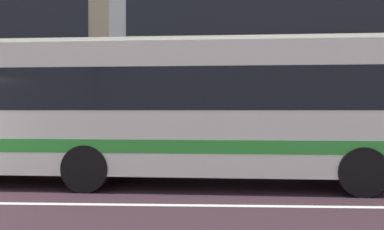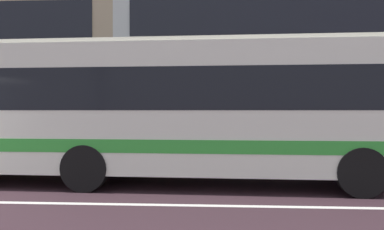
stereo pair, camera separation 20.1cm
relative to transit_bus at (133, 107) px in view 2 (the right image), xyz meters
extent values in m
cube|color=silver|center=(6.82, 12.22, 3.31)|extent=(18.56, 9.87, 10.24)
cube|color=black|center=(6.82, 7.27, 4.13)|extent=(17.08, 0.04, 2.05)
cube|color=silver|center=(0.00, 0.00, -0.05)|extent=(11.93, 2.96, 2.82)
cube|color=black|center=(0.00, 0.00, 0.37)|extent=(11.22, 2.96, 0.90)
cube|color=green|center=(0.00, 0.00, -0.83)|extent=(11.69, 2.98, 0.28)
cube|color=silver|center=(0.00, 0.00, 1.42)|extent=(11.44, 2.54, 0.12)
cylinder|color=black|center=(4.96, 1.02, -1.31)|extent=(1.01, 0.31, 1.00)
cylinder|color=black|center=(4.88, -1.35, -1.31)|extent=(1.01, 0.31, 1.00)
cylinder|color=black|center=(-0.70, 1.21, -1.31)|extent=(1.01, 0.31, 1.00)
cylinder|color=black|center=(-0.78, -1.16, -1.31)|extent=(1.01, 0.31, 1.00)
camera|label=1|loc=(1.81, -9.19, -0.08)|focal=36.15mm
camera|label=2|loc=(2.01, -9.18, -0.08)|focal=36.15mm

